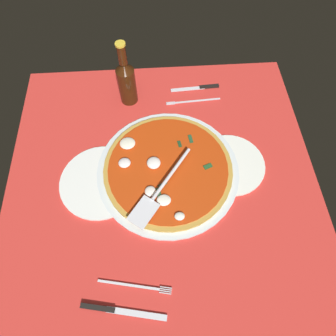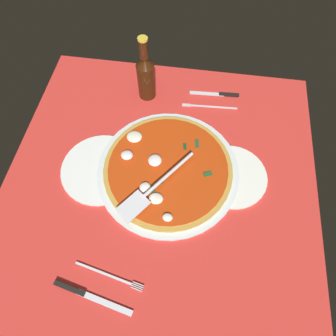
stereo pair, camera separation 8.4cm
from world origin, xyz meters
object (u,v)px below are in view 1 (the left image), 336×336
at_px(pizza, 167,169).
at_px(place_setting_far, 196,95).
at_px(beer_bottle, 126,81).
at_px(place_setting_near, 125,299).
at_px(dinner_plate_right, 230,164).
at_px(pizza_server, 160,189).
at_px(dinner_plate_left, 101,181).

relative_size(pizza, place_setting_far, 1.86).
bearing_deg(beer_bottle, place_setting_near, -91.15).
bearing_deg(beer_bottle, place_setting_far, 1.10).
distance_m(pizza, beer_bottle, 0.32).
xyz_separation_m(dinner_plate_right, pizza, (-0.19, -0.01, 0.01)).
height_order(pizza, pizza_server, pizza_server).
xyz_separation_m(pizza_server, place_setting_far, (0.15, 0.37, -0.04)).
height_order(place_setting_far, beer_bottle, beer_bottle).
relative_size(pizza, pizza_server, 1.61).
bearing_deg(beer_bottle, pizza, -68.90).
bearing_deg(pizza_server, place_setting_far, -164.52).
relative_size(dinner_plate_left, place_setting_far, 1.16).
xyz_separation_m(place_setting_near, place_setting_far, (0.25, 0.64, -0.00)).
bearing_deg(beer_bottle, dinner_plate_right, -42.60).
bearing_deg(place_setting_far, pizza, 64.22).
height_order(dinner_plate_right, pizza_server, pizza_server).
bearing_deg(dinner_plate_left, place_setting_far, 44.60).
distance_m(dinner_plate_left, place_setting_near, 0.33).
xyz_separation_m(pizza, pizza_server, (-0.02, -0.07, 0.02)).
relative_size(pizza_server, beer_bottle, 1.03).
bearing_deg(dinner_plate_right, place_setting_far, 104.00).
bearing_deg(dinner_plate_left, pizza_server, -16.57).
xyz_separation_m(pizza, place_setting_near, (-0.12, -0.35, -0.01)).
xyz_separation_m(place_setting_far, beer_bottle, (-0.23, -0.00, 0.09)).
bearing_deg(pizza, place_setting_far, 67.37).
distance_m(dinner_plate_right, place_setting_near, 0.48).
distance_m(dinner_plate_left, place_setting_far, 0.45).
bearing_deg(dinner_plate_right, beer_bottle, 137.40).
relative_size(place_setting_near, beer_bottle, 0.96).
bearing_deg(pizza, place_setting_near, -109.79).
relative_size(dinner_plate_right, pizza_server, 0.88).
height_order(pizza, place_setting_far, pizza).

